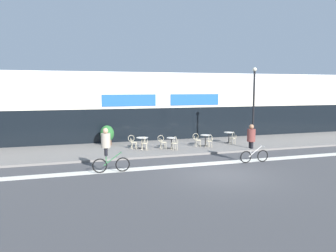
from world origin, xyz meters
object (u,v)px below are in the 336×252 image
(cafe_chair_1_side, at_px, (162,141))
(cafe_chair_3_near, at_px, (233,137))
(cyclist_0, at_px, (107,147))
(planter_pot, at_px, (107,135))
(cafe_chair_0_near, at_px, (144,142))
(cafe_chair_2_side, at_px, (197,139))
(bistro_table_3, at_px, (229,135))
(cafe_chair_2_near, at_px, (210,140))
(bistro_table_0, at_px, (142,141))
(lamp_post, at_px, (254,102))
(cyclist_1, at_px, (252,140))
(cafe_chair_1_near, at_px, (175,142))
(cafe_chair_0_side, at_px, (133,141))
(bistro_table_2, at_px, (205,138))
(bistro_table_1, at_px, (171,141))

(cafe_chair_1_side, xyz_separation_m, cafe_chair_3_near, (5.16, 0.20, 0.00))
(cyclist_0, bearing_deg, planter_pot, 86.59)
(cafe_chair_0_near, relative_size, cafe_chair_2_side, 1.00)
(cafe_chair_2_side, bearing_deg, bistro_table_3, 13.04)
(cafe_chair_2_near, bearing_deg, bistro_table_0, 69.05)
(bistro_table_3, bearing_deg, lamp_post, -80.30)
(lamp_post, bearing_deg, cafe_chair_1_side, 164.07)
(lamp_post, height_order, cyclist_1, lamp_post)
(cafe_chair_1_near, distance_m, cafe_chair_3_near, 4.60)
(planter_pot, bearing_deg, cafe_chair_0_near, -51.61)
(cafe_chair_1_near, relative_size, planter_pot, 0.66)
(cafe_chair_3_near, bearing_deg, bistro_table_0, 94.71)
(cafe_chair_1_near, distance_m, cyclist_0, 6.01)
(cafe_chair_3_near, distance_m, planter_pot, 8.65)
(cyclist_1, bearing_deg, cafe_chair_3_near, 73.88)
(bistro_table_3, height_order, cyclist_0, cyclist_0)
(cyclist_0, bearing_deg, cafe_chair_2_near, 32.44)
(planter_pot, bearing_deg, cafe_chair_0_side, -54.02)
(cafe_chair_1_near, bearing_deg, planter_pot, 43.99)
(bistro_table_0, height_order, bistro_table_3, bistro_table_3)
(lamp_post, bearing_deg, cafe_chair_3_near, 103.31)
(cafe_chair_1_side, relative_size, lamp_post, 0.17)
(bistro_table_0, xyz_separation_m, cafe_chair_1_near, (1.80, -1.20, 0.00))
(cafe_chair_0_side, bearing_deg, cafe_chair_3_near, -4.82)
(bistro_table_2, xyz_separation_m, planter_pot, (-6.26, 2.33, 0.19))
(cafe_chair_0_side, height_order, cafe_chair_3_near, same)
(bistro_table_2, distance_m, cafe_chair_1_side, 3.08)
(cafe_chair_0_near, relative_size, cafe_chair_1_near, 1.00)
(bistro_table_1, xyz_separation_m, cafe_chair_1_near, (0.01, -0.63, 0.02))
(lamp_post, bearing_deg, cyclist_0, -163.68)
(planter_pot, bearing_deg, cafe_chair_1_near, -39.15)
(bistro_table_2, distance_m, cyclist_1, 4.85)
(cafe_chair_0_side, xyz_separation_m, cyclist_0, (-2.21, -4.98, 0.60))
(cafe_chair_2_side, relative_size, planter_pot, 0.66)
(cafe_chair_1_near, relative_size, cyclist_1, 0.43)
(cafe_chair_1_near, relative_size, cyclist_0, 0.42)
(cafe_chair_2_near, height_order, lamp_post, lamp_post)
(lamp_post, xyz_separation_m, cyclist_0, (-9.59, -2.81, -1.87))
(planter_pot, distance_m, lamp_post, 9.93)
(cafe_chair_1_near, xyz_separation_m, cyclist_0, (-4.64, -3.78, 0.60))
(cafe_chair_2_side, height_order, cafe_chair_3_near, same)
(cafe_chair_0_near, xyz_separation_m, cafe_chair_0_side, (-0.62, 0.62, 0.00))
(lamp_post, distance_m, cyclist_1, 4.06)
(cafe_chair_2_side, bearing_deg, cafe_chair_0_side, 173.60)
(bistro_table_1, xyz_separation_m, cyclist_1, (3.03, -4.63, 0.60))
(bistro_table_1, relative_size, bistro_table_3, 0.92)
(cafe_chair_2_near, height_order, planter_pot, planter_pot)
(lamp_post, bearing_deg, bistro_table_0, 162.18)
(bistro_table_0, distance_m, cafe_chair_2_side, 3.65)
(cafe_chair_1_side, bearing_deg, cafe_chair_0_near, -179.09)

